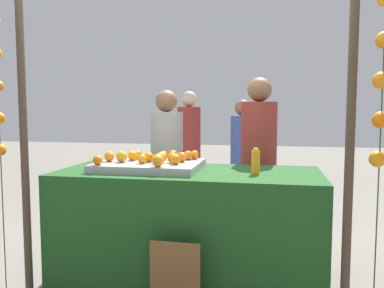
{
  "coord_description": "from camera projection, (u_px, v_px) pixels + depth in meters",
  "views": [
    {
      "loc": [
        0.63,
        -3.01,
        1.37
      ],
      "look_at": [
        0.0,
        0.15,
        1.09
      ],
      "focal_mm": 36.55,
      "sensor_mm": 36.0,
      "label": 1
    }
  ],
  "objects": [
    {
      "name": "orange_11",
      "position": [
        157.0,
        159.0,
        3.05
      ],
      "size": [
        0.08,
        0.08,
        0.08
      ],
      "primitive_type": "sphere",
      "color": "orange",
      "rests_on": "orange_tray"
    },
    {
      "name": "orange_16",
      "position": [
        132.0,
        156.0,
        3.26
      ],
      "size": [
        0.08,
        0.08,
        0.08
      ],
      "primitive_type": "sphere",
      "color": "orange",
      "rests_on": "orange_tray"
    },
    {
      "name": "canopy_post_left",
      "position": [
        24.0,
        140.0,
        2.82
      ],
      "size": [
        0.06,
        0.06,
        2.3
      ],
      "primitive_type": "cylinder",
      "color": "#473828",
      "rests_on": "ground_plane"
    },
    {
      "name": "orange_2",
      "position": [
        138.0,
        155.0,
        3.37
      ],
      "size": [
        0.07,
        0.07,
        0.07
      ],
      "primitive_type": "sphere",
      "color": "orange",
      "rests_on": "orange_tray"
    },
    {
      "name": "ground_plane",
      "position": [
        188.0,
        278.0,
        3.19
      ],
      "size": [
        24.0,
        24.0,
        0.0
      ],
      "primitive_type": "plane",
      "color": "gray"
    },
    {
      "name": "stall_counter",
      "position": [
        188.0,
        225.0,
        3.15
      ],
      "size": [
        2.07,
        0.9,
        0.89
      ],
      "primitive_type": "cube",
      "color": "#1E4C1E",
      "rests_on": "ground_plane"
    },
    {
      "name": "orange_8",
      "position": [
        173.0,
        155.0,
        3.33
      ],
      "size": [
        0.08,
        0.08,
        0.08
      ],
      "primitive_type": "sphere",
      "color": "orange",
      "rests_on": "orange_tray"
    },
    {
      "name": "crowd_person_0",
      "position": [
        242.0,
        164.0,
        4.88
      ],
      "size": [
        0.3,
        0.3,
        1.49
      ],
      "color": "#384C8C",
      "rests_on": "ground_plane"
    },
    {
      "name": "garland_strand_right",
      "position": [
        382.0,
        87.0,
        2.28
      ],
      "size": [
        0.11,
        0.11,
        2.1
      ],
      "color": "#2D4C23",
      "rests_on": "ground_plane"
    },
    {
      "name": "orange_10",
      "position": [
        162.0,
        156.0,
        3.24
      ],
      "size": [
        0.08,
        0.08,
        0.08
      ],
      "primitive_type": "sphere",
      "color": "orange",
      "rests_on": "orange_tray"
    },
    {
      "name": "orange_4",
      "position": [
        142.0,
        159.0,
        3.07
      ],
      "size": [
        0.07,
        0.07,
        0.07
      ],
      "primitive_type": "sphere",
      "color": "orange",
      "rests_on": "orange_tray"
    },
    {
      "name": "vendor_left",
      "position": [
        167.0,
        176.0,
        3.82
      ],
      "size": [
        0.31,
        0.31,
        1.56
      ],
      "color": "#99999E",
      "rests_on": "ground_plane"
    },
    {
      "name": "orange_5",
      "position": [
        182.0,
        157.0,
        3.17
      ],
      "size": [
        0.08,
        0.08,
        0.08
      ],
      "primitive_type": "sphere",
      "color": "orange",
      "rests_on": "orange_tray"
    },
    {
      "name": "orange_12",
      "position": [
        149.0,
        157.0,
        3.17
      ],
      "size": [
        0.08,
        0.08,
        0.08
      ],
      "primitive_type": "sphere",
      "color": "orange",
      "rests_on": "orange_tray"
    },
    {
      "name": "orange_14",
      "position": [
        109.0,
        156.0,
        3.2
      ],
      "size": [
        0.08,
        0.08,
        0.08
      ],
      "primitive_type": "sphere",
      "color": "orange",
      "rests_on": "orange_tray"
    },
    {
      "name": "orange_7",
      "position": [
        98.0,
        160.0,
        2.99
      ],
      "size": [
        0.08,
        0.08,
        0.08
      ],
      "primitive_type": "sphere",
      "color": "orange",
      "rests_on": "orange_tray"
    },
    {
      "name": "orange_17",
      "position": [
        188.0,
        155.0,
        3.3
      ],
      "size": [
        0.08,
        0.08,
        0.08
      ],
      "primitive_type": "sphere",
      "color": "orange",
      "rests_on": "orange_tray"
    },
    {
      "name": "canopy_post_right",
      "position": [
        350.0,
        145.0,
        2.39
      ],
      "size": [
        0.06,
        0.06,
        2.3
      ],
      "primitive_type": "cylinder",
      "color": "#473828",
      "rests_on": "ground_plane"
    },
    {
      "name": "vendor_right",
      "position": [
        258.0,
        173.0,
        3.68
      ],
      "size": [
        0.33,
        0.33,
        1.67
      ],
      "color": "maroon",
      "rests_on": "ground_plane"
    },
    {
      "name": "orange_13",
      "position": [
        163.0,
        155.0,
        3.34
      ],
      "size": [
        0.07,
        0.07,
        0.07
      ],
      "primitive_type": "sphere",
      "color": "orange",
      "rests_on": "orange_tray"
    },
    {
      "name": "orange_tray",
      "position": [
        149.0,
        166.0,
        3.18
      ],
      "size": [
        0.83,
        0.64,
        0.06
      ],
      "primitive_type": "cube",
      "color": "#9EA0A5",
      "rests_on": "stall_counter"
    },
    {
      "name": "orange_3",
      "position": [
        175.0,
        159.0,
        3.02
      ],
      "size": [
        0.08,
        0.08,
        0.08
      ],
      "primitive_type": "sphere",
      "color": "orange",
      "rests_on": "orange_tray"
    },
    {
      "name": "juice_bottle",
      "position": [
        256.0,
        162.0,
        2.94
      ],
      "size": [
        0.06,
        0.06,
        0.2
      ],
      "color": "orange",
      "rests_on": "stall_counter"
    },
    {
      "name": "orange_15",
      "position": [
        172.0,
        158.0,
        3.12
      ],
      "size": [
        0.08,
        0.08,
        0.08
      ],
      "primitive_type": "sphere",
      "color": "orange",
      "rests_on": "orange_tray"
    },
    {
      "name": "orange_9",
      "position": [
        122.0,
        157.0,
        3.16
      ],
      "size": [
        0.09,
        0.09,
        0.09
      ],
      "primitive_type": "sphere",
      "color": "orange",
      "rests_on": "orange_tray"
    },
    {
      "name": "orange_6",
      "position": [
        158.0,
        161.0,
        2.89
      ],
      "size": [
        0.09,
        0.09,
        0.09
      ],
      "primitive_type": "sphere",
      "color": "orange",
      "rests_on": "orange_tray"
    },
    {
      "name": "chalkboard_sign",
      "position": [
        175.0,
        280.0,
        2.59
      ],
      "size": [
        0.34,
        0.03,
        0.51
      ],
      "color": "brown",
      "rests_on": "ground_plane"
    },
    {
      "name": "orange_0",
      "position": [
        160.0,
        158.0,
        3.12
      ],
      "size": [
        0.08,
        0.08,
        0.08
      ],
      "primitive_type": "sphere",
      "color": "orange",
      "rests_on": "orange_tray"
    },
    {
      "name": "crowd_person_1",
      "position": [
        189.0,
        153.0,
        5.52
      ],
      "size": [
        0.33,
        0.33,
        1.63
      ],
      "color": "maroon",
      "rests_on": "ground_plane"
    },
    {
      "name": "orange_1",
      "position": [
        194.0,
        155.0,
        3.35
      ],
      "size": [
        0.08,
        0.08,
        0.08
      ],
      "primitive_type": "sphere",
      "color": "orange",
      "rests_on": "orange_tray"
    }
  ]
}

